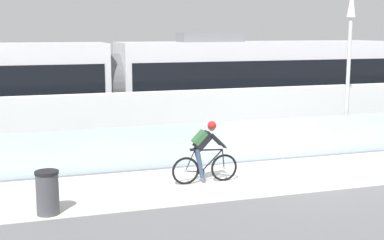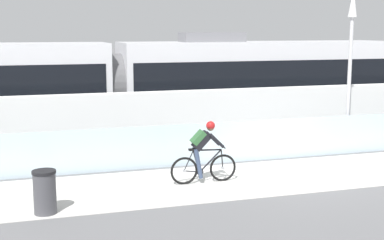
{
  "view_description": "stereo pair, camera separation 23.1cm",
  "coord_description": "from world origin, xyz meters",
  "px_view_note": "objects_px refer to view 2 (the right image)",
  "views": [
    {
      "loc": [
        -7.16,
        -12.64,
        3.91
      ],
      "look_at": [
        -2.34,
        2.35,
        1.25
      ],
      "focal_mm": 50.13,
      "sensor_mm": 36.0,
      "label": 1
    },
    {
      "loc": [
        -6.94,
        -12.71,
        3.91
      ],
      "look_at": [
        -2.34,
        2.35,
        1.25
      ],
      "focal_mm": 50.13,
      "sensor_mm": 36.0,
      "label": 2
    }
  ],
  "objects_px": {
    "tram": "(114,85)",
    "cyclist_on_bike": "(203,153)",
    "lamp_post_antenna": "(351,49)",
    "trash_bin": "(45,192)"
  },
  "relations": [
    {
      "from": "tram",
      "to": "trash_bin",
      "type": "height_order",
      "value": "tram"
    },
    {
      "from": "cyclist_on_bike",
      "to": "lamp_post_antenna",
      "type": "xyz_separation_m",
      "value": [
        5.6,
        2.15,
        2.49
      ]
    },
    {
      "from": "lamp_post_antenna",
      "to": "tram",
      "type": "bearing_deg",
      "value": 145.39
    },
    {
      "from": "tram",
      "to": "cyclist_on_bike",
      "type": "distance_m",
      "value": 7.04
    },
    {
      "from": "trash_bin",
      "to": "lamp_post_antenna",
      "type": "bearing_deg",
      "value": 19.53
    },
    {
      "from": "tram",
      "to": "cyclist_on_bike",
      "type": "bearing_deg",
      "value": -80.01
    },
    {
      "from": "lamp_post_antenna",
      "to": "trash_bin",
      "type": "xyz_separation_m",
      "value": [
        -9.58,
        -3.4,
        -2.81
      ]
    },
    {
      "from": "trash_bin",
      "to": "cyclist_on_bike",
      "type": "bearing_deg",
      "value": 17.41
    },
    {
      "from": "tram",
      "to": "trash_bin",
      "type": "xyz_separation_m",
      "value": [
        -2.77,
        -8.1,
        -1.41
      ]
    },
    {
      "from": "cyclist_on_bike",
      "to": "lamp_post_antenna",
      "type": "bearing_deg",
      "value": 21.01
    }
  ]
}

